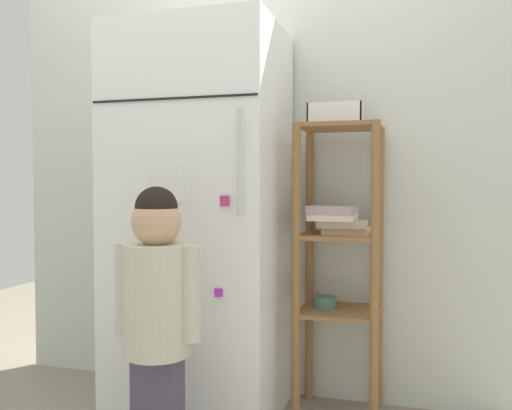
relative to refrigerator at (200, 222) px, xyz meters
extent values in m
cube|color=silver|center=(0.12, 0.31, 0.25)|extent=(2.48, 0.03, 2.20)
cube|color=white|center=(0.00, 0.00, 0.00)|extent=(0.72, 0.56, 1.70)
cube|color=black|center=(0.00, -0.28, 0.50)|extent=(0.70, 0.01, 0.01)
cylinder|color=silver|center=(0.29, -0.31, 0.25)|extent=(0.02, 0.02, 0.40)
cube|color=white|center=(-0.02, -0.28, 0.17)|extent=(0.13, 0.01, 0.16)
cube|color=#AB24CD|center=(0.19, -0.29, -0.25)|extent=(0.03, 0.02, 0.03)
cube|color=#C63179|center=(0.22, -0.29, 0.10)|extent=(0.04, 0.02, 0.04)
cube|color=#E17B42|center=(-0.13, -0.29, -0.02)|extent=(0.04, 0.02, 0.04)
cylinder|color=beige|center=(0.05, -0.51, -0.24)|extent=(0.24, 0.24, 0.39)
sphere|color=beige|center=(0.05, -0.44, -0.05)|extent=(0.10, 0.10, 0.10)
sphere|color=tan|center=(0.05, -0.51, 0.04)|extent=(0.18, 0.18, 0.18)
sphere|color=black|center=(0.05, -0.51, 0.09)|extent=(0.15, 0.15, 0.15)
cylinder|color=beige|center=(-0.08, -0.51, -0.21)|extent=(0.07, 0.07, 0.33)
cylinder|color=beige|center=(0.18, -0.51, -0.21)|extent=(0.07, 0.07, 0.33)
cylinder|color=olive|center=(0.44, -0.03, -0.21)|extent=(0.04, 0.04, 1.27)
cylinder|color=olive|center=(0.76, -0.03, -0.21)|extent=(0.04, 0.04, 1.27)
cylinder|color=olive|center=(0.44, 0.26, -0.21)|extent=(0.04, 0.04, 1.27)
cylinder|color=olive|center=(0.76, 0.26, -0.21)|extent=(0.04, 0.04, 1.27)
cube|color=olive|center=(0.60, 0.12, 0.41)|extent=(0.34, 0.31, 0.02)
cube|color=olive|center=(0.60, 0.12, -0.06)|extent=(0.34, 0.31, 0.02)
cube|color=olive|center=(0.60, 0.12, -0.39)|extent=(0.34, 0.31, 0.02)
cube|color=#C6AD8E|center=(0.63, 0.13, -0.03)|extent=(0.20, 0.18, 0.03)
cube|color=#C6AD8E|center=(0.62, 0.12, 0.00)|extent=(0.20, 0.18, 0.03)
cube|color=silver|center=(0.58, 0.10, 0.02)|extent=(0.20, 0.18, 0.03)
cube|color=#B293A3|center=(0.57, 0.10, 0.06)|extent=(0.21, 0.19, 0.04)
cylinder|color=#4C7266|center=(0.54, 0.12, -0.35)|extent=(0.10, 0.10, 0.05)
cube|color=white|center=(0.59, 0.14, 0.43)|extent=(0.23, 0.18, 0.01)
cube|color=white|center=(0.59, 0.05, 0.47)|extent=(0.23, 0.01, 0.09)
cube|color=white|center=(0.59, 0.22, 0.47)|extent=(0.23, 0.01, 0.09)
cube|color=white|center=(0.47, 0.14, 0.47)|extent=(0.01, 0.18, 0.09)
cube|color=white|center=(0.70, 0.14, 0.47)|extent=(0.01, 0.18, 0.09)
sphere|color=#A41F1D|center=(0.61, 0.14, 0.47)|extent=(0.07, 0.07, 0.07)
sphere|color=#B82A0F|center=(0.62, 0.11, 0.46)|extent=(0.06, 0.06, 0.06)
sphere|color=#A72708|center=(0.55, 0.12, 0.46)|extent=(0.07, 0.07, 0.07)
sphere|color=orange|center=(0.58, 0.16, 0.46)|extent=(0.07, 0.07, 0.07)
camera|label=1|loc=(0.92, -2.22, 0.17)|focal=37.91mm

